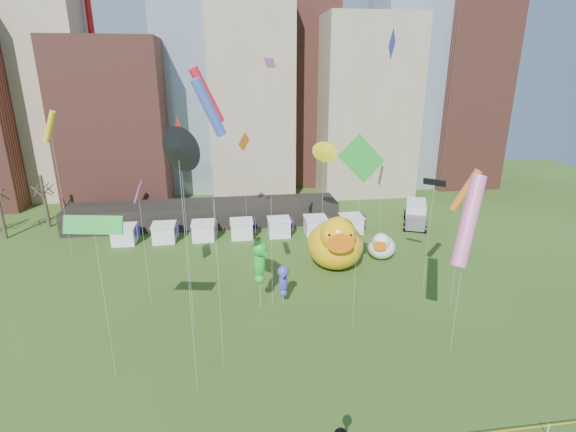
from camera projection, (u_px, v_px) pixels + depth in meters
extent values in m
cube|color=gray|center=(43.00, 72.00, 71.41)|extent=(14.00, 12.00, 42.00)
cube|color=brown|center=(116.00, 124.00, 69.93)|extent=(16.00, 14.00, 26.00)
cube|color=#8C9EB2|center=(189.00, 32.00, 74.44)|extent=(12.00, 12.00, 55.00)
cube|color=gray|center=(250.00, 96.00, 75.37)|extent=(14.00, 14.00, 34.00)
cube|color=gray|center=(364.00, 107.00, 76.81)|extent=(16.00, 14.00, 30.00)
cube|color=#8C9EB2|center=(413.00, 54.00, 79.04)|extent=(14.00, 12.00, 48.00)
cube|color=brown|center=(465.00, 89.00, 80.41)|extent=(12.00, 12.00, 36.00)
cube|color=black|center=(205.00, 214.00, 62.29)|extent=(38.00, 6.00, 3.20)
cube|color=white|center=(124.00, 235.00, 55.47)|extent=(2.80, 2.80, 2.20)
cube|color=red|center=(138.00, 231.00, 55.56)|extent=(0.08, 1.40, 1.60)
cube|color=white|center=(164.00, 233.00, 56.15)|extent=(2.80, 2.80, 2.20)
cube|color=red|center=(178.00, 229.00, 56.23)|extent=(0.08, 1.40, 1.60)
cube|color=white|center=(203.00, 231.00, 56.82)|extent=(2.80, 2.80, 2.20)
cube|color=red|center=(217.00, 227.00, 56.90)|extent=(0.08, 1.40, 1.60)
cube|color=white|center=(242.00, 230.00, 57.49)|extent=(2.80, 2.80, 2.20)
cube|color=red|center=(255.00, 225.00, 57.57)|extent=(0.08, 1.40, 1.60)
cube|color=white|center=(279.00, 228.00, 58.16)|extent=(2.80, 2.80, 2.20)
cube|color=red|center=(292.00, 224.00, 58.24)|extent=(0.08, 1.40, 1.60)
cube|color=white|center=(315.00, 226.00, 58.83)|extent=(2.80, 2.80, 2.20)
cube|color=red|center=(328.00, 222.00, 58.91)|extent=(0.08, 1.40, 1.60)
cube|color=white|center=(351.00, 224.00, 59.50)|extent=(2.80, 2.80, 2.20)
cube|color=red|center=(364.00, 220.00, 59.58)|extent=(0.08, 1.40, 1.60)
cylinder|color=#382B21|center=(0.00, 210.00, 56.16)|extent=(0.44, 0.44, 8.00)
cylinder|color=#382B21|center=(45.00, 202.00, 60.53)|extent=(0.44, 0.44, 7.50)
cylinder|color=white|center=(548.00, 430.00, 26.18)|extent=(0.06, 0.06, 0.90)
ellipsoid|color=#FFB20D|center=(335.00, 245.00, 48.57)|extent=(7.18, 8.10, 5.16)
ellipsoid|color=#FFB20D|center=(332.00, 237.00, 51.32)|extent=(1.87, 1.55, 2.09)
sphere|color=#FFB20D|center=(338.00, 235.00, 45.73)|extent=(4.37, 4.37, 3.88)
cone|color=orange|center=(340.00, 242.00, 44.21)|extent=(2.35, 2.02, 2.13)
sphere|color=white|center=(329.00, 234.00, 44.54)|extent=(0.70, 0.70, 0.70)
sphere|color=white|center=(350.00, 234.00, 44.56)|extent=(0.70, 0.70, 0.70)
sphere|color=black|center=(330.00, 235.00, 44.23)|extent=(0.35, 0.35, 0.35)
sphere|color=black|center=(350.00, 235.00, 44.24)|extent=(0.35, 0.35, 0.35)
ellipsoid|color=white|center=(381.00, 247.00, 51.15)|extent=(4.61, 4.89, 2.72)
ellipsoid|color=white|center=(382.00, 243.00, 52.54)|extent=(1.11, 1.01, 1.10)
sphere|color=white|center=(381.00, 242.00, 49.69)|extent=(2.71, 2.71, 2.05)
cone|color=orange|center=(380.00, 245.00, 48.92)|extent=(1.41, 1.31, 1.13)
sphere|color=white|center=(376.00, 241.00, 49.25)|extent=(0.37, 0.37, 0.37)
sphere|color=white|center=(386.00, 242.00, 48.94)|extent=(0.37, 0.37, 0.37)
sphere|color=black|center=(376.00, 241.00, 49.09)|extent=(0.18, 0.18, 0.18)
sphere|color=black|center=(386.00, 243.00, 48.79)|extent=(0.18, 0.18, 0.18)
cylinder|color=silver|center=(260.00, 286.00, 39.89)|extent=(0.03, 0.03, 4.57)
ellipsoid|color=green|center=(259.00, 263.00, 39.17)|extent=(1.30, 1.19, 2.73)
sphere|color=green|center=(259.00, 249.00, 38.56)|extent=(1.78, 1.78, 1.39)
cone|color=green|center=(260.00, 252.00, 37.99)|extent=(0.75, 0.98, 0.49)
sphere|color=green|center=(260.00, 279.00, 39.71)|extent=(0.98, 0.98, 0.98)
cylinder|color=silver|center=(283.00, 293.00, 40.79)|extent=(0.03, 0.03, 2.42)
ellipsoid|color=#3D3FB7|center=(283.00, 282.00, 40.41)|extent=(0.92, 0.80, 2.07)
sphere|color=#3D3FB7|center=(283.00, 271.00, 39.92)|extent=(1.23, 1.23, 1.06)
cone|color=#3D3FB7|center=(284.00, 274.00, 39.49)|extent=(0.48, 0.72, 0.37)
sphere|color=#3D3FB7|center=(283.00, 293.00, 40.83)|extent=(0.74, 0.74, 0.74)
cone|color=black|center=(341.00, 429.00, 19.32)|extent=(0.22, 0.22, 0.28)
cube|color=silver|center=(416.00, 211.00, 62.91)|extent=(4.67, 6.19, 2.79)
cube|color=#595960|center=(415.00, 223.00, 59.81)|extent=(3.16, 2.86, 1.79)
cylinder|color=black|center=(405.00, 223.00, 61.80)|extent=(0.65, 1.03, 1.01)
cylinder|color=black|center=(425.00, 225.00, 61.11)|extent=(0.65, 1.03, 1.01)
cylinder|color=black|center=(405.00, 215.00, 65.28)|extent=(0.65, 1.03, 1.01)
cylinder|color=black|center=(424.00, 216.00, 64.59)|extent=(0.65, 1.03, 1.01)
cylinder|color=silver|center=(187.00, 237.00, 34.84)|extent=(0.02, 0.02, 16.71)
cube|color=red|center=(179.00, 133.00, 32.19)|extent=(0.77, 2.36, 2.47)
cylinder|color=silver|center=(459.00, 290.00, 32.43)|extent=(0.02, 0.02, 10.97)
cylinder|color=pink|center=(468.00, 221.00, 30.68)|extent=(3.45, 3.52, 6.50)
cylinder|color=silver|center=(189.00, 281.00, 27.50)|extent=(0.02, 0.02, 16.81)
cone|color=black|center=(178.00, 149.00, 24.83)|extent=(1.86, 2.21, 2.57)
cylinder|color=silver|center=(357.00, 248.00, 35.40)|extent=(0.02, 0.02, 14.73)
cube|color=green|center=(362.00, 159.00, 33.06)|extent=(3.84, 0.31, 3.85)
cylinder|color=silver|center=(322.00, 203.00, 51.94)|extent=(0.02, 0.02, 12.19)
cone|color=yellow|center=(324.00, 152.00, 50.01)|extent=(1.81, 1.95, 2.37)
cylinder|color=silver|center=(217.00, 248.00, 29.96)|extent=(0.02, 0.02, 18.90)
cylinder|color=blue|center=(209.00, 108.00, 26.96)|extent=(2.23, 1.51, 3.70)
cylinder|color=silver|center=(457.00, 250.00, 39.27)|extent=(0.02, 0.02, 11.26)
cylinder|color=orange|center=(465.00, 190.00, 37.48)|extent=(2.35, 1.71, 3.94)
cylinder|color=silver|center=(145.00, 251.00, 39.09)|extent=(0.02, 0.02, 11.25)
cube|color=purple|center=(138.00, 191.00, 37.30)|extent=(0.84, 3.69, 1.12)
cylinder|color=silver|center=(212.00, 182.00, 48.51)|extent=(0.02, 0.02, 18.61)
cylinder|color=red|center=(207.00, 96.00, 45.56)|extent=(3.66, 1.74, 6.01)
cylinder|color=silver|center=(271.00, 196.00, 37.31)|extent=(0.02, 0.02, 21.71)
cube|color=pink|center=(269.00, 63.00, 33.86)|extent=(1.30, 2.20, 0.71)
cylinder|color=silver|center=(428.00, 238.00, 42.34)|extent=(0.02, 0.02, 11.17)
cube|color=black|center=(434.00, 182.00, 40.57)|extent=(1.74, 1.72, 0.66)
cylinder|color=silver|center=(105.00, 306.00, 29.53)|extent=(0.02, 0.02, 11.74)
cube|color=green|center=(93.00, 225.00, 27.67)|extent=(3.91, 1.24, 1.18)
cylinder|color=silver|center=(61.00, 194.00, 49.89)|extent=(0.02, 0.02, 15.32)
cylinder|color=yellow|center=(50.00, 126.00, 47.45)|extent=(2.16, 1.38, 3.56)
cylinder|color=silver|center=(384.00, 156.00, 49.18)|extent=(0.02, 0.02, 23.83)
cube|color=blue|center=(392.00, 44.00, 45.40)|extent=(1.78, 2.72, 3.22)
cylinder|color=silver|center=(246.00, 196.00, 52.61)|extent=(0.02, 0.02, 13.24)
cube|color=orange|center=(244.00, 142.00, 50.50)|extent=(1.44, 1.69, 2.19)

